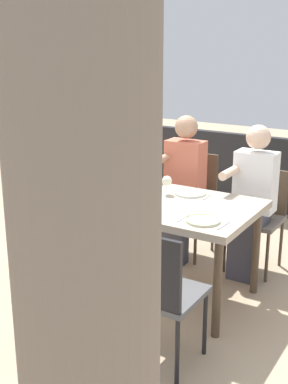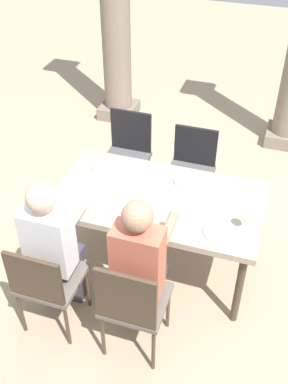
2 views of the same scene
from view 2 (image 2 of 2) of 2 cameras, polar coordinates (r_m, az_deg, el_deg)
The scene contains 23 objects.
ground_plane at distance 4.21m, azimuth 1.61°, elevation -8.79°, with size 16.00×16.00×0.00m, color tan.
dining_table at distance 3.72m, azimuth 1.80°, elevation -1.43°, with size 1.66×0.92×0.77m.
chair_west_north at distance 4.64m, azimuth -2.06°, elevation 5.07°, with size 0.44×0.44×0.92m.
chair_west_south at distance 3.46m, azimuth -12.04°, elevation -10.74°, with size 0.44×0.44×0.88m.
chair_mid_north at distance 4.51m, azimuth 5.90°, elevation 3.20°, with size 0.44×0.44×0.86m.
chair_mid_south at distance 3.23m, azimuth -1.49°, elevation -13.49°, with size 0.44×0.44×0.94m.
diner_woman_green at distance 3.22m, azimuth -0.36°, elevation -9.16°, with size 0.35×0.49×1.32m.
diner_man_white at distance 3.44m, azimuth -10.96°, elevation -6.60°, with size 0.35×0.49×1.30m.
stone_column_near at distance 5.81m, azimuth -3.63°, elevation 22.47°, with size 0.46×0.46×3.03m.
plate_0 at distance 4.03m, azimuth -4.99°, elevation 3.40°, with size 0.24×0.24×0.02m.
fork_0 at distance 4.09m, azimuth -6.94°, elevation 3.70°, with size 0.02×0.17×0.01m, color silver.
spoon_0 at distance 3.99m, azimuth -2.99°, elevation 2.96°, with size 0.02×0.17×0.01m, color silver.
plate_1 at distance 3.53m, azimuth -2.77°, elevation -2.46°, with size 0.25×0.25×0.02m.
wine_glass_1 at distance 3.49m, azimuth 0.22°, elevation -0.76°, with size 0.08×0.08×0.15m.
fork_1 at distance 3.57m, azimuth -5.02°, elevation -2.04°, with size 0.02×0.17×0.01m, color silver.
spoon_1 at distance 3.49m, azimuth -0.45°, elevation -3.04°, with size 0.02×0.17×0.01m, color silver.
plate_2 at distance 3.84m, azimuth 5.35°, elevation 1.39°, with size 0.22×0.22×0.02m.
fork_2 at distance 3.87m, azimuth 3.19°, elevation 1.74°, with size 0.02×0.17×0.01m, color silver.
spoon_2 at distance 3.83m, azimuth 7.52°, elevation 0.89°, with size 0.02×0.17×0.01m, color silver.
plate_3 at distance 3.40m, azimuth 9.35°, elevation -4.89°, with size 0.24×0.24×0.02m.
wine_glass_3 at distance 3.39m, azimuth 12.49°, elevation -2.92°, with size 0.08×0.08×0.17m.
fork_3 at distance 3.42m, azimuth 6.87°, elevation -4.46°, with size 0.02×0.17×0.01m, color silver.
spoon_3 at distance 3.40m, azimuth 11.82°, elevation -5.46°, with size 0.02×0.17×0.01m, color silver.
Camera 2 is at (0.77, -2.75, 3.09)m, focal length 43.16 mm.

